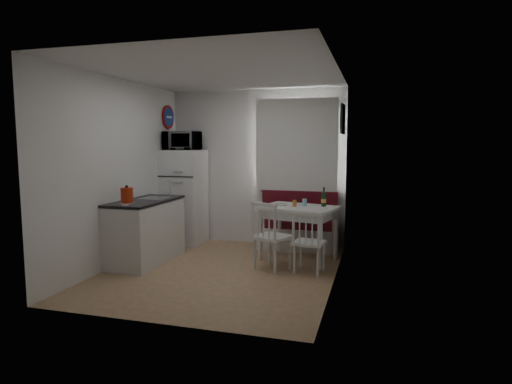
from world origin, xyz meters
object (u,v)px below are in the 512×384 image
dining_table (298,212)px  chair_right (308,236)px  fridge (184,197)px  kitchen_counter (146,230)px  chair_left (271,229)px  bench (297,230)px  wine_bottle (324,197)px  microwave (182,141)px  kettle (127,196)px

dining_table → chair_right: size_ratio=2.71×
fridge → chair_right: bearing=-27.6°
kitchen_counter → chair_right: 2.35m
kitchen_counter → fridge: bearing=89.1°
kitchen_counter → dining_table: 2.22m
dining_table → chair_left: (-0.25, -0.67, -0.13)m
bench → chair_left: size_ratio=2.26×
bench → wine_bottle: bearing=-49.7°
dining_table → chair_right: bearing=-54.6°
fridge → microwave: (0.00, -0.05, 0.95)m
chair_left → microwave: (-1.83, 1.18, 1.17)m
wine_bottle → kettle: bearing=-151.2°
chair_right → kettle: bearing=-159.1°
fridge → microwave: size_ratio=2.81×
bench → chair_right: 1.40m
microwave → kitchen_counter: bearing=-90.9°
dining_table → chair_left: chair_left is taller
kitchen_counter → microwave: bearing=89.1°
kitchen_counter → chair_left: size_ratio=2.30×
chair_left → fridge: bearing=171.0°
dining_table → fridge: bearing=179.4°
dining_table → microwave: microwave is taller
microwave → bench: bearing=4.7°
chair_right → fridge: bearing=159.5°
microwave → chair_left: bearing=-32.8°
kitchen_counter → dining_table: kitchen_counter is taller
wine_bottle → chair_left: bearing=-128.1°
chair_left → kettle: size_ratio=2.28×
kitchen_counter → bench: (1.96, 1.35, -0.15)m
dining_table → microwave: 2.38m
bench → kettle: size_ratio=5.16×
chair_left → kitchen_counter: bearing=-154.5°
bench → chair_right: (0.38, -1.33, 0.21)m
kitchen_counter → chair_left: bearing=0.6°
kitchen_counter → chair_left: (1.84, 0.02, 0.12)m
chair_right → kettle: kettle is taller
dining_table → kettle: size_ratio=4.81×
fridge → kettle: (0.03, -1.78, 0.23)m
kitchen_counter → kettle: (0.05, -0.54, 0.57)m
fridge → wine_bottle: bearing=-10.8°
bench → fridge: (-1.94, -0.11, 0.49)m
microwave → kettle: (0.03, -1.73, -0.72)m
kettle → wine_bottle: 2.74m
bench → dining_table: size_ratio=1.07×
chair_right → wine_bottle: bearing=89.5°
bench → fridge: fridge is taller
chair_right → microwave: size_ratio=0.79×
microwave → fridge: bearing=90.0°
fridge → kettle: fridge is taller
bench → kitchen_counter: bearing=-145.4°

